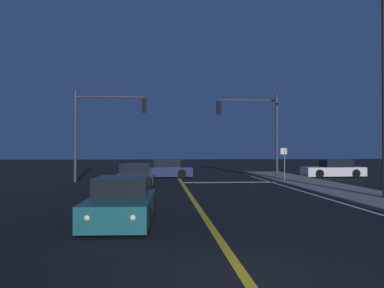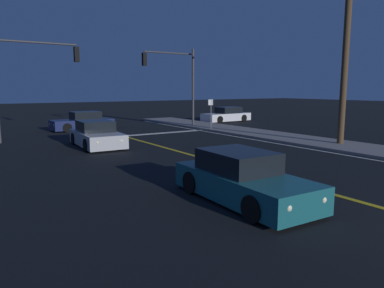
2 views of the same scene
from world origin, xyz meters
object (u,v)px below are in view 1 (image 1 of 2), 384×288
Objects in this scene: car_following_oncoming_white at (334,170)px; traffic_signal_far_left at (101,120)px; car_lead_oncoming_navy at (164,170)px; traffic_signal_near_right at (255,123)px; car_side_waiting_silver at (136,177)px; car_far_approaching_teal at (121,203)px; street_sign_corner at (285,159)px.

traffic_signal_far_left is at bearing 99.22° from car_following_oncoming_white.
car_lead_oncoming_navy is 0.74× the size of traffic_signal_far_left.
traffic_signal_far_left is at bearing 7.52° from traffic_signal_near_right.
car_following_oncoming_white is 7.72m from traffic_signal_near_right.
car_side_waiting_silver is 16.55m from car_following_oncoming_white.
traffic_signal_near_right is (6.44, -2.52, 3.46)m from car_lead_oncoming_navy.
car_side_waiting_silver is 0.72× the size of traffic_signal_far_left.
traffic_signal_far_left is at bearing -78.03° from car_far_approaching_teal.
car_lead_oncoming_navy is (1.69, 8.03, -0.00)m from car_side_waiting_silver.
car_far_approaching_teal is at bearing 140.19° from car_following_oncoming_white.
street_sign_corner is at bearing 130.08° from car_following_oncoming_white.
car_lead_oncoming_navy and car_following_oncoming_white have the same top height.
traffic_signal_far_left reaches higher than car_side_waiting_silver.
car_following_oncoming_white is 17.88m from traffic_signal_far_left.
traffic_signal_near_right is (8.13, 5.50, 3.46)m from car_side_waiting_silver.
car_side_waiting_silver is 1.91× the size of street_sign_corner.
car_side_waiting_silver is 0.98× the size of car_far_approaching_teal.
car_following_oncoming_white is at bearing -150.08° from car_side_waiting_silver.
car_following_oncoming_white is (14.72, 7.55, -0.00)m from car_side_waiting_silver.
street_sign_corner is (1.24, -2.80, -2.50)m from traffic_signal_near_right.
car_far_approaching_teal is 1.01× the size of car_lead_oncoming_navy.
traffic_signal_near_right reaches higher than car_lead_oncoming_navy.
car_lead_oncoming_navy is 6.69m from traffic_signal_far_left.
street_sign_corner is at bearing -161.15° from car_side_waiting_silver.
traffic_signal_far_left is (-17.20, -3.45, 3.46)m from car_following_oncoming_white.
car_side_waiting_silver is 8.20m from car_lead_oncoming_navy.
car_far_approaching_teal and car_following_oncoming_white have the same top height.
car_side_waiting_silver is at bearing -58.90° from traffic_signal_far_left.
car_far_approaching_teal is 23.72m from car_following_oncoming_white.
car_far_approaching_teal is 0.74× the size of traffic_signal_far_left.
car_following_oncoming_white is (13.03, -0.47, 0.00)m from car_lead_oncoming_navy.
traffic_signal_far_left is at bearing 173.26° from street_sign_corner.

